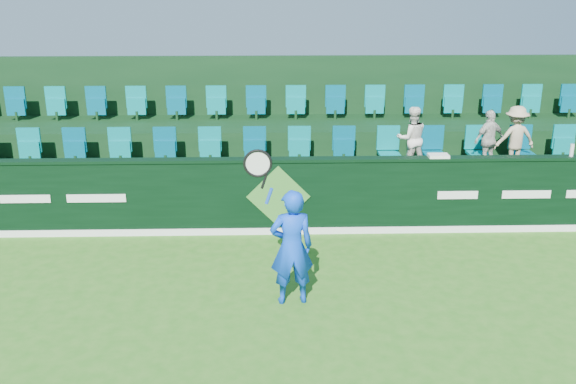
{
  "coord_description": "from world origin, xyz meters",
  "views": [
    {
      "loc": [
        -0.12,
        -6.49,
        4.29
      ],
      "look_at": [
        0.14,
        2.8,
        1.15
      ],
      "focal_mm": 40.0,
      "sensor_mm": 36.0,
      "label": 1
    }
  ],
  "objects_px": {
    "spectator_left": "(412,139)",
    "spectator_right": "(515,138)",
    "drinks_bottle": "(572,150)",
    "tennis_player": "(291,246)",
    "spectator_middle": "(489,140)",
    "towel": "(438,156)"
  },
  "relations": [
    {
      "from": "spectator_left",
      "to": "spectator_right",
      "type": "xyz_separation_m",
      "value": [
        1.96,
        0.0,
        0.0
      ]
    },
    {
      "from": "spectator_left",
      "to": "drinks_bottle",
      "type": "bearing_deg",
      "value": 150.45
    },
    {
      "from": "tennis_player",
      "to": "spectator_middle",
      "type": "bearing_deg",
      "value": 43.66
    },
    {
      "from": "towel",
      "to": "spectator_middle",
      "type": "bearing_deg",
      "value": 42.09
    },
    {
      "from": "spectator_middle",
      "to": "towel",
      "type": "xyz_separation_m",
      "value": [
        -1.24,
        -1.12,
        0.01
      ]
    },
    {
      "from": "spectator_middle",
      "to": "drinks_bottle",
      "type": "distance_m",
      "value": 1.54
    },
    {
      "from": "spectator_middle",
      "to": "drinks_bottle",
      "type": "bearing_deg",
      "value": 109.15
    },
    {
      "from": "tennis_player",
      "to": "spectator_middle",
      "type": "xyz_separation_m",
      "value": [
        3.84,
        3.66,
        0.53
      ]
    },
    {
      "from": "spectator_middle",
      "to": "spectator_right",
      "type": "xyz_separation_m",
      "value": [
        0.49,
        0.0,
        0.04
      ]
    },
    {
      "from": "towel",
      "to": "drinks_bottle",
      "type": "height_order",
      "value": "drinks_bottle"
    },
    {
      "from": "spectator_left",
      "to": "spectator_right",
      "type": "distance_m",
      "value": 1.96
    },
    {
      "from": "spectator_left",
      "to": "spectator_middle",
      "type": "distance_m",
      "value": 1.46
    },
    {
      "from": "spectator_right",
      "to": "towel",
      "type": "relative_size",
      "value": 3.51
    },
    {
      "from": "tennis_player",
      "to": "spectator_right",
      "type": "height_order",
      "value": "tennis_player"
    },
    {
      "from": "spectator_middle",
      "to": "tennis_player",
      "type": "bearing_deg",
      "value": 19.41
    },
    {
      "from": "spectator_middle",
      "to": "towel",
      "type": "distance_m",
      "value": 1.67
    },
    {
      "from": "tennis_player",
      "to": "towel",
      "type": "height_order",
      "value": "tennis_player"
    },
    {
      "from": "tennis_player",
      "to": "spectator_middle",
      "type": "height_order",
      "value": "tennis_player"
    },
    {
      "from": "spectator_middle",
      "to": "spectator_right",
      "type": "distance_m",
      "value": 0.49
    },
    {
      "from": "spectator_left",
      "to": "tennis_player",
      "type": "bearing_deg",
      "value": 51.43
    },
    {
      "from": "towel",
      "to": "drinks_bottle",
      "type": "distance_m",
      "value": 2.3
    },
    {
      "from": "spectator_right",
      "to": "drinks_bottle",
      "type": "relative_size",
      "value": 5.61
    }
  ]
}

